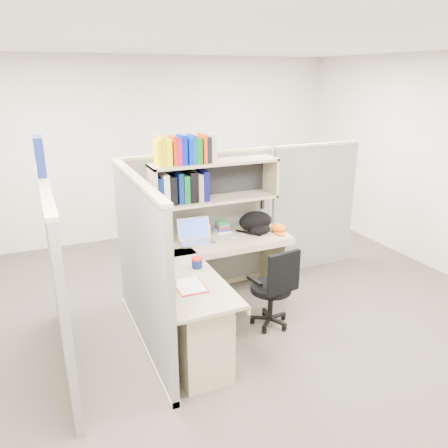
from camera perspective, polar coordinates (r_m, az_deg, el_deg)
name	(u,v)px	position (r m, az deg, el deg)	size (l,w,h in m)	color
ground	(233,325)	(4.58, 1.19, -12.99)	(6.00, 6.00, 0.00)	#3A362C
room_shell	(234,168)	(3.97, 1.35, 7.29)	(6.00, 6.00, 6.00)	beige
cubicle	(182,232)	(4.44, -5.52, -1.09)	(3.79, 1.84, 1.95)	#5E5E59
desk	(206,308)	(3.99, -2.40, -10.86)	(1.74, 1.75, 0.73)	tan
laptop	(197,232)	(4.60, -3.58, -1.00)	(0.35, 0.35, 0.25)	#BCBCC1
backpack	(258,223)	(4.92, 4.41, 0.19)	(0.39, 0.30, 0.23)	black
orange_cap	(278,228)	(4.99, 7.12, -0.48)	(0.17, 0.20, 0.09)	#D35412
snack_canister	(197,262)	(4.04, -3.55, -5.04)	(0.10, 0.10, 0.10)	#0E1753
tissue_box	(166,281)	(3.60, -7.56, -7.42)	(0.13, 0.13, 0.21)	#978256
mouse	(233,238)	(4.72, 1.20, -1.87)	(0.08, 0.05, 0.03)	#9AAFDA
paper_cup	(207,229)	(4.88, -2.22, -0.69)	(0.08, 0.08, 0.11)	white
book_stack	(222,227)	(4.97, -0.21, -0.37)	(0.15, 0.20, 0.10)	gray
loose_paper	(190,285)	(3.73, -4.51, -8.01)	(0.22, 0.29, 0.00)	white
task_chair	(273,300)	(4.42, 6.39, -9.80)	(0.47, 0.43, 0.86)	black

